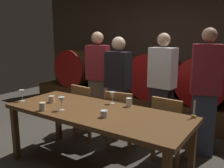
{
  "coord_description": "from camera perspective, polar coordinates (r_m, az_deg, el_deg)",
  "views": [
    {
      "loc": [
        1.95,
        -2.35,
        1.66
      ],
      "look_at": [
        0.39,
        -0.02,
        1.08
      ],
      "focal_mm": 38.83,
      "sensor_mm": 36.0,
      "label": 1
    }
  ],
  "objects": [
    {
      "name": "chair_left",
      "position": [
        3.91,
        -6.15,
        -5.88
      ],
      "size": [
        0.44,
        0.44,
        0.88
      ],
      "rotation": [
        0.0,
        0.0,
        3.03
      ],
      "color": "olive",
      "rests_on": "ground"
    },
    {
      "name": "barrel_shelf",
      "position": [
        5.06,
        9.71,
        -5.14
      ],
      "size": [
        5.95,
        0.9,
        0.43
      ],
      "primitive_type": "cube",
      "color": "brown",
      "rests_on": "ground"
    },
    {
      "name": "cup_center_right",
      "position": [
        2.65,
        -1.92,
        -7.03
      ],
      "size": [
        0.08,
        0.08,
        0.08
      ],
      "primitive_type": "cylinder",
      "color": "silver",
      "rests_on": "dining_table"
    },
    {
      "name": "back_wall",
      "position": [
        5.37,
        12.55,
        7.62
      ],
      "size": [
        6.61,
        0.24,
        2.62
      ],
      "primitive_type": "cube",
      "color": "#473A2D",
      "rests_on": "ground"
    },
    {
      "name": "guest_far_left",
      "position": [
        4.34,
        -3.33,
        1.22
      ],
      "size": [
        0.43,
        0.33,
        1.7
      ],
      "rotation": [
        0.0,
        0.0,
        3.4
      ],
      "color": "brown",
      "rests_on": "ground"
    },
    {
      "name": "candle_center",
      "position": [
        2.77,
        18.75,
        -6.36
      ],
      "size": [
        0.05,
        0.05,
        0.21
      ],
      "color": "olive",
      "rests_on": "dining_table"
    },
    {
      "name": "wine_glass_center",
      "position": [
        2.93,
        -11.8,
        -3.88
      ],
      "size": [
        0.08,
        0.08,
        0.16
      ],
      "color": "silver",
      "rests_on": "dining_table"
    },
    {
      "name": "wine_barrel_left",
      "position": [
        5.38,
        0.41,
        3.11
      ],
      "size": [
        0.88,
        0.82,
        0.88
      ],
      "color": "brown",
      "rests_on": "barrel_shelf"
    },
    {
      "name": "wine_barrel_far_left",
      "position": [
        5.99,
        -7.72,
        3.89
      ],
      "size": [
        0.88,
        0.82,
        0.88
      ],
      "color": "brown",
      "rests_on": "barrel_shelf"
    },
    {
      "name": "wine_glass_right",
      "position": [
        3.14,
        0.08,
        -2.73
      ],
      "size": [
        0.08,
        0.08,
        0.16
      ],
      "color": "silver",
      "rests_on": "dining_table"
    },
    {
      "name": "guest_center_right",
      "position": [
        3.76,
        11.64,
        -0.9
      ],
      "size": [
        0.4,
        0.27,
        1.68
      ],
      "rotation": [
        0.0,
        0.0,
        3.05
      ],
      "color": "black",
      "rests_on": "ground"
    },
    {
      "name": "chair_center",
      "position": [
        3.51,
        2.19,
        -7.85
      ],
      "size": [
        0.45,
        0.45,
        0.88
      ],
      "rotation": [
        0.0,
        0.0,
        3.28
      ],
      "color": "olive",
      "rests_on": "ground"
    },
    {
      "name": "guest_far_right",
      "position": [
        3.5,
        21.04,
        -1.8
      ],
      "size": [
        0.44,
        0.36,
        1.75
      ],
      "rotation": [
        0.0,
        0.0,
        3.5
      ],
      "color": "#33384C",
      "rests_on": "ground"
    },
    {
      "name": "wine_glass_left",
      "position": [
        3.47,
        -20.45,
        -1.92
      ],
      "size": [
        0.07,
        0.07,
        0.16
      ],
      "color": "white",
      "rests_on": "dining_table"
    },
    {
      "name": "wine_barrel_right",
      "position": [
        4.61,
        21.18,
        0.88
      ],
      "size": [
        0.88,
        0.82,
        0.88
      ],
      "color": "brown",
      "rests_on": "barrel_shelf"
    },
    {
      "name": "wine_barrel_center",
      "position": [
        4.91,
        10.15,
        2.1
      ],
      "size": [
        0.88,
        0.82,
        0.88
      ],
      "color": "#513319",
      "rests_on": "barrel_shelf"
    },
    {
      "name": "cup_center_left",
      "position": [
        2.99,
        -16.03,
        -5.12
      ],
      "size": [
        0.08,
        0.08,
        0.1
      ],
      "primitive_type": "cylinder",
      "color": "beige",
      "rests_on": "dining_table"
    },
    {
      "name": "ground_plane",
      "position": [
        3.48,
        -5.43,
        -16.95
      ],
      "size": [
        8.59,
        8.59,
        0.0
      ],
      "primitive_type": "plane",
      "color": "#3F3A33"
    },
    {
      "name": "dining_table",
      "position": [
        2.92,
        -3.9,
        -7.55
      ],
      "size": [
        2.27,
        0.89,
        0.77
      ],
      "color": "brown",
      "rests_on": "ground"
    },
    {
      "name": "cup_far_left",
      "position": [
        3.31,
        -14.05,
        -3.48
      ],
      "size": [
        0.08,
        0.08,
        0.09
      ],
      "primitive_type": "cylinder",
      "color": "beige",
      "rests_on": "dining_table"
    },
    {
      "name": "guest_center_left",
      "position": [
        3.92,
        1.5,
        -0.53
      ],
      "size": [
        0.38,
        0.24,
        1.62
      ],
      "rotation": [
        0.0,
        0.0,
        3.15
      ],
      "color": "#33384C",
      "rests_on": "ground"
    },
    {
      "name": "cup_far_right",
      "position": [
        3.03,
        3.97,
        -4.32
      ],
      "size": [
        0.07,
        0.07,
        0.11
      ],
      "primitive_type": "cylinder",
      "color": "white",
      "rests_on": "dining_table"
    },
    {
      "name": "chair_right",
      "position": [
        3.28,
        13.3,
        -9.64
      ],
      "size": [
        0.43,
        0.43,
        0.88
      ],
      "rotation": [
        0.0,
        0.0,
        3.07
      ],
      "color": "olive",
      "rests_on": "ground"
    }
  ]
}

